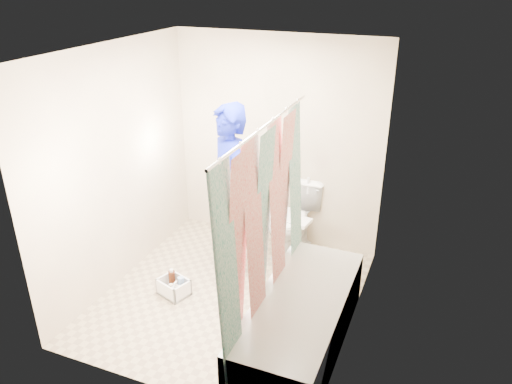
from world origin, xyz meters
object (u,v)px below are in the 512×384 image
at_px(toilet, 293,220).
at_px(plumber, 229,192).
at_px(bathtub, 300,320).
at_px(cleaning_caddy, 174,288).

bearing_deg(toilet, plumber, -121.69).
height_order(bathtub, cleaning_caddy, bathtub).
bearing_deg(cleaning_caddy, plumber, 83.18).
xyz_separation_m(toilet, cleaning_caddy, (-0.83, -1.25, -0.32)).
bearing_deg(bathtub, plumber, 140.21).
height_order(toilet, cleaning_caddy, toilet).
distance_m(plumber, cleaning_caddy, 1.11).
xyz_separation_m(bathtub, plumber, (-1.06, 0.88, 0.65)).
xyz_separation_m(plumber, cleaning_caddy, (-0.32, -0.66, -0.84)).
xyz_separation_m(bathtub, toilet, (-0.55, 1.48, 0.14)).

